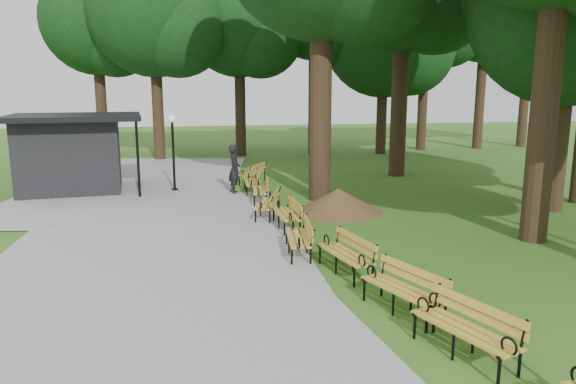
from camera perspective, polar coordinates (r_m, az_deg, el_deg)
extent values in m
plane|color=#2E5C1A|center=(10.79, 5.84, -11.03)|extent=(100.00, 100.00, 0.00)
cube|color=gray|center=(13.21, -15.17, -7.04)|extent=(12.00, 38.00, 0.06)
imported|color=black|center=(20.71, -5.78, 2.45)|extent=(0.47, 0.71, 1.93)
cylinder|color=black|center=(21.53, -12.24, 3.76)|extent=(0.10, 0.10, 2.81)
sphere|color=white|center=(21.39, -12.40, 7.75)|extent=(0.32, 0.32, 0.32)
cone|color=#47301C|center=(17.54, 5.44, -0.94)|extent=(2.53, 2.53, 0.83)
cylinder|color=black|center=(15.38, 26.09, 10.27)|extent=(0.70, 0.70, 8.26)
cylinder|color=black|center=(19.62, 27.33, 6.93)|extent=(0.60, 0.60, 6.10)
sphere|color=black|center=(19.77, 28.30, 17.42)|extent=(6.40, 6.40, 6.40)
cylinder|color=black|center=(19.27, 3.54, 11.68)|extent=(0.80, 0.80, 8.53)
cylinder|color=black|center=(25.36, 11.96, 11.25)|extent=(0.76, 0.76, 8.47)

